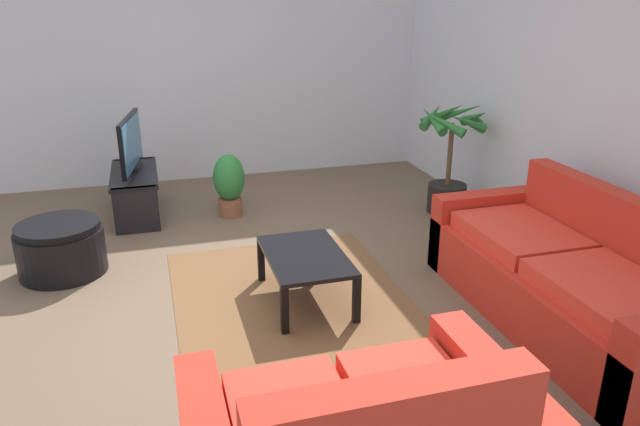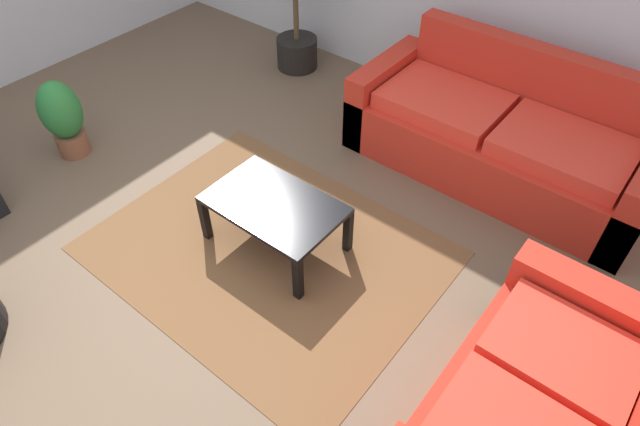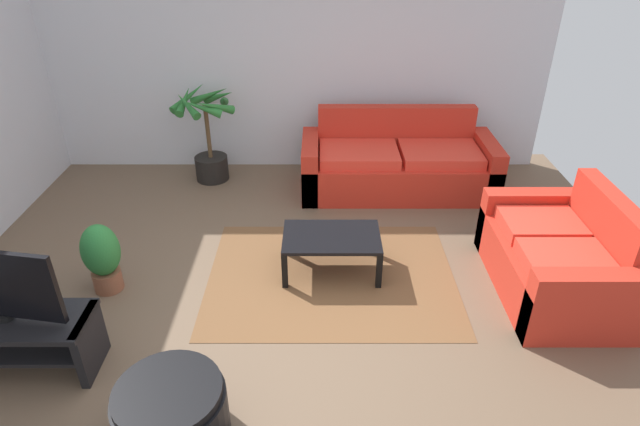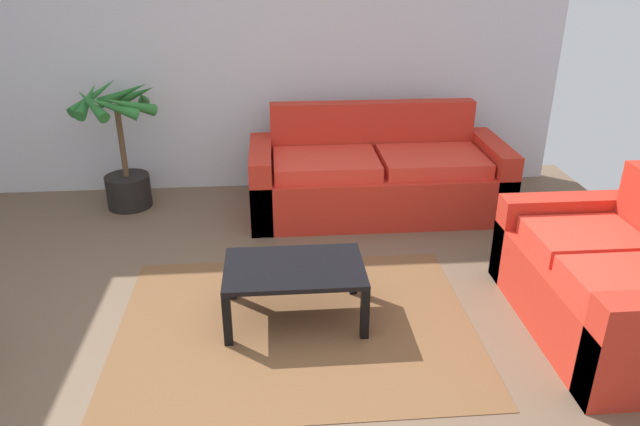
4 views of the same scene
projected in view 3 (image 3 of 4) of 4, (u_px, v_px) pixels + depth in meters
The scene contains 10 objects.
ground_plane at pixel (286, 318), 4.25m from camera, with size 6.60×6.60×0.00m, color brown.
wall_back at pixel (296, 59), 6.17m from camera, with size 6.00×0.06×2.70m, color silver.
couch_main at pixel (397, 165), 6.08m from camera, with size 2.20×0.90×0.90m.
couch_loveseat at pixel (557, 260), 4.44m from camera, with size 0.90×1.45×0.90m.
tv_stand at pixel (13, 336), 3.65m from camera, with size 1.10×0.45×0.45m.
coffee_table at pixel (331, 240), 4.66m from camera, with size 0.86×0.55×0.37m.
area_rug at pixel (331, 276), 4.73m from camera, with size 2.20×1.70×0.01m, color brown.
potted_palm at pixel (208, 138), 6.20m from camera, with size 0.78×0.78×1.12m.
potted_plant_small at pixel (101, 256), 4.41m from camera, with size 0.32×0.32×0.64m.
ottoman at pixel (172, 414), 3.18m from camera, with size 0.68×0.68×0.43m.
Camera 3 is at (0.27, -3.26, 2.86)m, focal length 29.48 mm.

